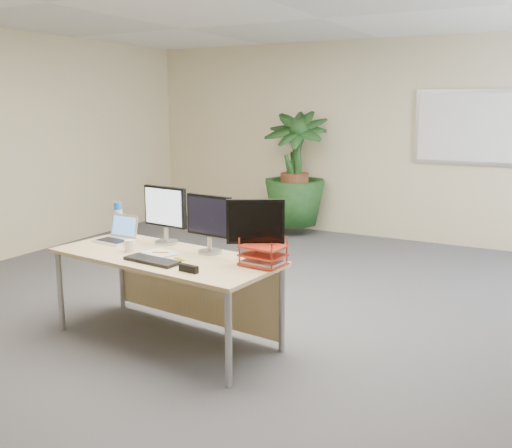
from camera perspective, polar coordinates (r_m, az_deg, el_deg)
The scene contains 17 objects.
floor at distance 4.77m, azimuth -3.32°, elevation -10.81°, with size 8.00×8.00×0.00m, color #4C4C51.
back_wall at distance 8.09m, azimuth 11.79°, elevation 8.19°, with size 7.00×0.04×2.70m, color beige.
whiteboard at distance 7.78m, azimuth 20.36°, elevation 9.05°, with size 1.30×0.04×0.95m.
desk at distance 4.56m, azimuth -8.21°, elevation -4.59°, with size 1.89×0.95×0.70m.
floor_plant at distance 8.11m, azimuth 3.88°, elevation 4.16°, with size 0.84×0.84×1.50m, color #153917.
monitor_left at distance 4.76m, azimuth -9.07°, elevation 1.29°, with size 0.43×0.20×0.48m.
monitor_right at distance 4.41m, azimuth -4.71°, elevation 0.40°, with size 0.41×0.19×0.46m.
monitor_dark at distance 4.12m, azimuth -0.06°, elevation -0.26°, with size 0.38×0.24×0.47m.
laptop at distance 4.97m, azimuth -13.63°, elevation -1.01°, with size 0.32×0.29×0.22m.
keyboard at distance 4.26m, azimuth -10.36°, elevation -3.61°, with size 0.45×0.15×0.02m, color black.
coffee_mug at distance 4.59m, azimuth -12.51°, elevation -2.13°, with size 0.12×0.08×0.09m.
spiral_notebook at distance 4.48m, azimuth -9.64°, elevation -2.89°, with size 0.26×0.20×0.01m, color silver.
orange_pen at distance 4.47m, azimuth -9.54°, elevation -2.80°, with size 0.01×0.01×0.13m, color orange.
yellow_highlighter at distance 4.29m, azimuth -7.62°, elevation -3.49°, with size 0.02×0.02×0.12m, color yellow.
water_bottle at distance 5.18m, azimuth -13.58°, elevation 0.46°, with size 0.08×0.08×0.29m.
letter_tray at distance 4.09m, azimuth 0.72°, elevation -3.30°, with size 0.32×0.26×0.14m.
stapler at distance 3.98m, azimuth -6.75°, elevation -4.44°, with size 0.15×0.04×0.05m, color black.
Camera 1 is at (2.33, -3.73, 1.84)m, focal length 40.00 mm.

